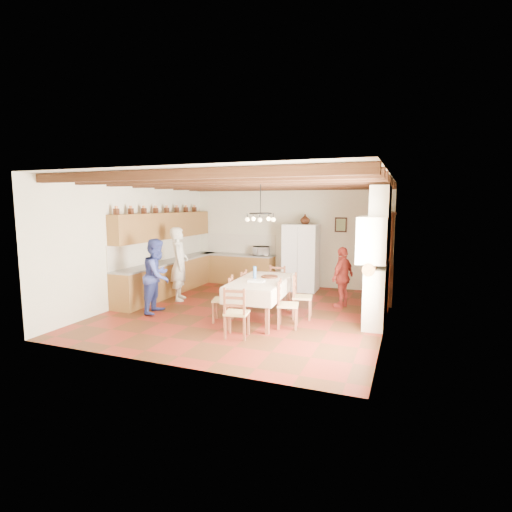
{
  "coord_description": "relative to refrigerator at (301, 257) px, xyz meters",
  "views": [
    {
      "loc": [
        3.39,
        -8.2,
        2.46
      ],
      "look_at": [
        0.1,
        0.3,
        1.25
      ],
      "focal_mm": 28.0,
      "sensor_mm": 36.0,
      "label": 1
    }
  ],
  "objects": [
    {
      "name": "wall_back",
      "position": [
        -0.55,
        0.59,
        0.56
      ],
      "size": [
        6.0,
        0.02,
        3.0
      ],
      "primitive_type": "cube",
      "color": "#F0EBCB",
      "rests_on": "ground"
    },
    {
      "name": "person_woman_blue",
      "position": [
        -2.41,
        -3.45,
        -0.1
      ],
      "size": [
        0.76,
        0.91,
        1.68
      ],
      "primitive_type": "imported",
      "rotation": [
        0.0,
        0.0,
        1.73
      ],
      "color": "#354299",
      "rests_on": "floor"
    },
    {
      "name": "ceiling_beams",
      "position": [
        -0.55,
        -2.67,
        1.97
      ],
      "size": [
        6.0,
        6.3,
        0.16
      ],
      "primitive_type": null,
      "color": "#371A0F",
      "rests_on": "ground"
    },
    {
      "name": "ceiling",
      "position": [
        -0.55,
        -2.67,
        2.07
      ],
      "size": [
        6.0,
        6.5,
        0.02
      ],
      "primitive_type": "cube",
      "color": "silver",
      "rests_on": "ground"
    },
    {
      "name": "chandelier",
      "position": [
        -0.05,
        -3.16,
        1.31
      ],
      "size": [
        0.47,
        0.47,
        0.03
      ],
      "primitive_type": "torus",
      "color": "black",
      "rests_on": "ground"
    },
    {
      "name": "microwave",
      "position": [
        -1.31,
        0.28,
        0.1
      ],
      "size": [
        0.57,
        0.46,
        0.27
      ],
      "primitive_type": "imported",
      "rotation": [
        0.0,
        0.0,
        0.29
      ],
      "color": "silver",
      "rests_on": "countertop_back"
    },
    {
      "name": "wall_right",
      "position": [
        2.46,
        -2.67,
        0.56
      ],
      "size": [
        0.02,
        6.5,
        3.0
      ],
      "primitive_type": "cube",
      "color": "#F0EBCB",
      "rests_on": "ground"
    },
    {
      "name": "lower_cabinets_back",
      "position": [
        -2.1,
        0.28,
        -0.51
      ],
      "size": [
        2.3,
        0.6,
        0.86
      ],
      "primitive_type": "cube",
      "color": "olive",
      "rests_on": "ground"
    },
    {
      "name": "fireplace",
      "position": [
        2.17,
        -2.47,
        0.46
      ],
      "size": [
        0.56,
        1.6,
        2.8
      ],
      "primitive_type": null,
      "color": "beige",
      "rests_on": "ground"
    },
    {
      "name": "chair_end_near",
      "position": [
        -0.06,
        -4.37,
        -0.46
      ],
      "size": [
        0.48,
        0.46,
        0.96
      ],
      "primitive_type": null,
      "rotation": [
        0.0,
        0.0,
        3.31
      ],
      "color": "brown",
      "rests_on": "floor"
    },
    {
      "name": "countertop_back",
      "position": [
        -2.1,
        0.28,
        -0.06
      ],
      "size": [
        2.34,
        0.62,
        0.04
      ],
      "primitive_type": "cube",
      "color": "slate",
      "rests_on": "lower_cabinets_back"
    },
    {
      "name": "refrigerator",
      "position": [
        0.0,
        0.0,
        0.0
      ],
      "size": [
        0.96,
        0.79,
        1.88
      ],
      "primitive_type": "cube",
      "rotation": [
        0.0,
        0.0,
        0.02
      ],
      "color": "white",
      "rests_on": "floor"
    },
    {
      "name": "wall_picture",
      "position": [
        1.0,
        0.56,
        0.91
      ],
      "size": [
        0.34,
        0.03,
        0.42
      ],
      "primitive_type": "cube",
      "color": "black",
      "rests_on": "ground"
    },
    {
      "name": "upper_cabinets",
      "position": [
        -3.38,
        -1.62,
        0.91
      ],
      "size": [
        0.35,
        4.2,
        0.7
      ],
      "primitive_type": "cube",
      "color": "olive",
      "rests_on": "ground"
    },
    {
      "name": "person_woman_red",
      "position": [
        1.4,
        -1.48,
        -0.22
      ],
      "size": [
        0.64,
        0.92,
        1.44
      ],
      "primitive_type": "imported",
      "rotation": [
        0.0,
        0.0,
        -1.94
      ],
      "color": "#AA342B",
      "rests_on": "floor"
    },
    {
      "name": "floor",
      "position": [
        -0.55,
        -2.67,
        -0.95
      ],
      "size": [
        6.0,
        6.5,
        0.02
      ],
      "primitive_type": "cube",
      "color": "#522A15",
      "rests_on": "ground"
    },
    {
      "name": "backsplash_back",
      "position": [
        -2.1,
        0.56,
        0.26
      ],
      "size": [
        2.3,
        0.03,
        0.6
      ],
      "primitive_type": "cube",
      "color": "#F1E3D0",
      "rests_on": "ground"
    },
    {
      "name": "hutch",
      "position": [
        2.2,
        -0.56,
        0.18
      ],
      "size": [
        0.67,
        1.29,
        2.25
      ],
      "primitive_type": null,
      "rotation": [
        0.0,
        0.0,
        0.13
      ],
      "color": "#391A0F",
      "rests_on": "floor"
    },
    {
      "name": "wall_front",
      "position": [
        -0.55,
        -5.93,
        0.56
      ],
      "size": [
        6.0,
        0.02,
        3.0
      ],
      "primitive_type": "cube",
      "color": "#F0EBCB",
      "rests_on": "ground"
    },
    {
      "name": "backsplash_left",
      "position": [
        -3.54,
        -1.62,
        0.26
      ],
      "size": [
        0.03,
        4.3,
        0.6
      ],
      "primitive_type": "cube",
      "color": "#F1E3D0",
      "rests_on": "ground"
    },
    {
      "name": "wall_left",
      "position": [
        -3.56,
        -2.67,
        0.56
      ],
      "size": [
        0.02,
        6.5,
        3.0
      ],
      "primitive_type": "cube",
      "color": "#F0EBCB",
      "rests_on": "ground"
    },
    {
      "name": "person_man",
      "position": [
        -2.58,
        -2.26,
        -0.01
      ],
      "size": [
        0.69,
        0.8,
        1.86
      ],
      "primitive_type": "imported",
      "rotation": [
        0.0,
        0.0,
        2.0
      ],
      "color": "silver",
      "rests_on": "floor"
    },
    {
      "name": "countertop_left",
      "position": [
        -3.25,
        -1.62,
        -0.06
      ],
      "size": [
        0.62,
        4.3,
        0.04
      ],
      "primitive_type": "cube",
      "color": "slate",
      "rests_on": "lower_cabinets_left"
    },
    {
      "name": "chair_left_near",
      "position": [
        -0.74,
        -3.56,
        -0.46
      ],
      "size": [
        0.5,
        0.51,
        0.96
      ],
      "primitive_type": null,
      "rotation": [
        0.0,
        0.0,
        -1.31
      ],
      "color": "brown",
      "rests_on": "floor"
    },
    {
      "name": "chair_end_far",
      "position": [
        -0.12,
        -1.95,
        -0.46
      ],
      "size": [
        0.42,
        0.4,
        0.96
      ],
      "primitive_type": null,
      "rotation": [
        0.0,
        0.0,
        0.01
      ],
      "color": "brown",
      "rests_on": "floor"
    },
    {
      "name": "chair_left_far",
      "position": [
        -0.75,
        -2.81,
        -0.46
      ],
      "size": [
        0.45,
        0.46,
        0.96
      ],
      "primitive_type": null,
      "rotation": [
        0.0,
        0.0,
        -1.45
      ],
      "color": "brown",
      "rests_on": "floor"
    },
    {
      "name": "lower_cabinets_left",
      "position": [
        -3.25,
        -1.62,
        -0.51
      ],
      "size": [
        0.6,
        4.3,
        0.86
      ],
      "primitive_type": "cube",
      "color": "olive",
      "rests_on": "ground"
    },
    {
      "name": "dining_table",
      "position": [
        -0.05,
        -3.16,
        -0.16
      ],
      "size": [
        1.12,
        2.03,
        0.86
      ],
      "rotation": [
        0.0,
        0.0,
        0.06
      ],
      "color": "silver",
      "rests_on": "floor"
    },
    {
      "name": "chair_right_far",
      "position": [
        0.75,
        -2.72,
        -0.46
      ],
      "size": [
        0.47,
        0.48,
        0.96
      ],
      "primitive_type": null,
      "rotation": [
        0.0,
        0.0,
        1.74
      ],
      "color": "brown",
      "rests_on": "floor"
    },
    {
      "name": "chair_right_near",
      "position": [
        0.65,
        -3.47,
        -0.46
      ],
      "size": [
        0.48,
        0.5,
        0.96
      ],
      "primitive_type": null,
      "rotation": [
        0.0,
        0.0,
        1.79
      ],
      "color": "brown",
      "rests_on": "floor"
    },
    {
      "name": "fridge_vase",
      "position": [
        0.1,
        0.0,
        1.08
      ],
      "size": [
        0.28,
        0.28,
        0.28
      ],
      "primitive_type": "imported",
      "rotation": [
        0.0,
        0.0,
        -0.04
      ],
      "color": "#391A0F",
      "rests_on": "refrigerator"
    }
  ]
}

